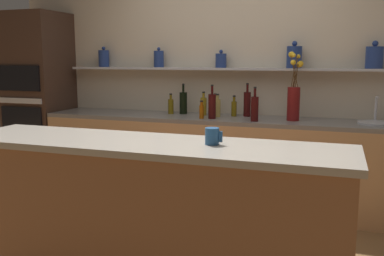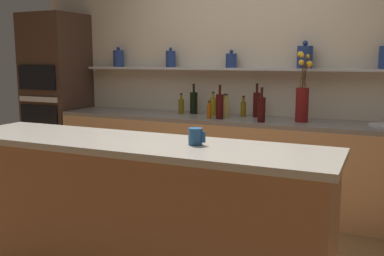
{
  "view_description": "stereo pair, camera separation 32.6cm",
  "coord_description": "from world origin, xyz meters",
  "px_view_note": "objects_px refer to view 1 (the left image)",
  "views": [
    {
      "loc": [
        1.08,
        -2.97,
        1.51
      ],
      "look_at": [
        -0.03,
        0.28,
        0.95
      ],
      "focal_mm": 40.0,
      "sensor_mm": 36.0,
      "label": 1
    },
    {
      "loc": [
        1.38,
        -2.85,
        1.51
      ],
      "look_at": [
        -0.03,
        0.28,
        0.95
      ],
      "focal_mm": 40.0,
      "sensor_mm": 36.0,
      "label": 2
    }
  ],
  "objects_px": {
    "bottle_wine_4": "(183,103)",
    "bottle_sauce_9": "(202,111)",
    "bottle_wine_7": "(247,104)",
    "bottle_wine_8": "(212,106)",
    "bottle_oil_0": "(171,106)",
    "sink_fixture": "(376,122)",
    "bottle_oil_2": "(234,108)",
    "flower_vase": "(294,97)",
    "bottle_oil_6": "(215,106)",
    "oven_tower": "(39,101)",
    "bottle_wine_1": "(255,108)",
    "bottle_spirit_5": "(217,107)",
    "bottle_oil_3": "(203,106)",
    "coffee_mug": "(212,136)"
  },
  "relations": [
    {
      "from": "sink_fixture",
      "to": "bottle_wine_1",
      "type": "distance_m",
      "value": 1.11
    },
    {
      "from": "oven_tower",
      "to": "bottle_wine_7",
      "type": "height_order",
      "value": "oven_tower"
    },
    {
      "from": "flower_vase",
      "to": "bottle_wine_7",
      "type": "relative_size",
      "value": 1.91
    },
    {
      "from": "coffee_mug",
      "to": "bottle_wine_8",
      "type": "bearing_deg",
      "value": 106.28
    },
    {
      "from": "flower_vase",
      "to": "bottle_oil_2",
      "type": "height_order",
      "value": "flower_vase"
    },
    {
      "from": "bottle_wine_7",
      "to": "bottle_wine_8",
      "type": "xyz_separation_m",
      "value": [
        -0.29,
        -0.29,
        -0.0
      ]
    },
    {
      "from": "bottle_wine_4",
      "to": "bottle_spirit_5",
      "type": "xyz_separation_m",
      "value": [
        0.42,
        -0.12,
        -0.03
      ]
    },
    {
      "from": "bottle_oil_2",
      "to": "bottle_oil_0",
      "type": "bearing_deg",
      "value": -177.53
    },
    {
      "from": "bottle_wine_4",
      "to": "bottle_oil_0",
      "type": "bearing_deg",
      "value": -158.1
    },
    {
      "from": "oven_tower",
      "to": "bottle_oil_2",
      "type": "height_order",
      "value": "oven_tower"
    },
    {
      "from": "sink_fixture",
      "to": "bottle_wine_1",
      "type": "bearing_deg",
      "value": -170.29
    },
    {
      "from": "bottle_wine_7",
      "to": "bottle_sauce_9",
      "type": "height_order",
      "value": "bottle_wine_7"
    },
    {
      "from": "oven_tower",
      "to": "bottle_wine_1",
      "type": "xyz_separation_m",
      "value": [
        2.61,
        -0.17,
        0.02
      ]
    },
    {
      "from": "oven_tower",
      "to": "flower_vase",
      "type": "xyz_separation_m",
      "value": [
        2.96,
        -0.0,
        0.13
      ]
    },
    {
      "from": "bottle_oil_6",
      "to": "bottle_sauce_9",
      "type": "relative_size",
      "value": 1.26
    },
    {
      "from": "bottle_wine_7",
      "to": "bottle_wine_1",
      "type": "bearing_deg",
      "value": -66.95
    },
    {
      "from": "bottle_oil_6",
      "to": "bottle_wine_7",
      "type": "height_order",
      "value": "bottle_wine_7"
    },
    {
      "from": "oven_tower",
      "to": "bottle_wine_7",
      "type": "bearing_deg",
      "value": 3.61
    },
    {
      "from": "bottle_oil_0",
      "to": "bottle_wine_4",
      "type": "distance_m",
      "value": 0.14
    },
    {
      "from": "bottle_oil_0",
      "to": "bottle_wine_4",
      "type": "relative_size",
      "value": 0.68
    },
    {
      "from": "bottle_spirit_5",
      "to": "bottle_sauce_9",
      "type": "bearing_deg",
      "value": -122.2
    },
    {
      "from": "flower_vase",
      "to": "bottle_sauce_9",
      "type": "bearing_deg",
      "value": -169.79
    },
    {
      "from": "sink_fixture",
      "to": "bottle_oil_2",
      "type": "height_order",
      "value": "sink_fixture"
    },
    {
      "from": "oven_tower",
      "to": "bottle_oil_0",
      "type": "relative_size",
      "value": 9.17
    },
    {
      "from": "sink_fixture",
      "to": "bottle_sauce_9",
      "type": "height_order",
      "value": "sink_fixture"
    },
    {
      "from": "bottle_spirit_5",
      "to": "bottle_wine_8",
      "type": "bearing_deg",
      "value": -94.41
    },
    {
      "from": "bottle_oil_2",
      "to": "bottle_oil_6",
      "type": "distance_m",
      "value": 0.23
    },
    {
      "from": "bottle_oil_2",
      "to": "bottle_wine_4",
      "type": "xyz_separation_m",
      "value": [
        -0.57,
        0.02,
        0.04
      ]
    },
    {
      "from": "sink_fixture",
      "to": "bottle_oil_6",
      "type": "xyz_separation_m",
      "value": [
        -1.58,
        0.17,
        0.07
      ]
    },
    {
      "from": "flower_vase",
      "to": "bottle_wine_8",
      "type": "distance_m",
      "value": 0.8
    },
    {
      "from": "bottle_oil_2",
      "to": "bottle_oil_3",
      "type": "bearing_deg",
      "value": -175.15
    },
    {
      "from": "bottle_oil_6",
      "to": "bottle_wine_7",
      "type": "relative_size",
      "value": 0.66
    },
    {
      "from": "bottle_oil_0",
      "to": "bottle_wine_8",
      "type": "bearing_deg",
      "value": -22.98
    },
    {
      "from": "bottle_wine_1",
      "to": "bottle_wine_8",
      "type": "height_order",
      "value": "bottle_wine_8"
    },
    {
      "from": "bottle_wine_1",
      "to": "coffee_mug",
      "type": "height_order",
      "value": "bottle_wine_1"
    },
    {
      "from": "bottle_oil_0",
      "to": "bottle_wine_1",
      "type": "xyz_separation_m",
      "value": [
        0.97,
        -0.27,
        0.04
      ]
    },
    {
      "from": "bottle_oil_6",
      "to": "flower_vase",
      "type": "bearing_deg",
      "value": -12.29
    },
    {
      "from": "bottle_wine_1",
      "to": "bottle_oil_2",
      "type": "xyz_separation_m",
      "value": [
        -0.27,
        0.3,
        -0.04
      ]
    },
    {
      "from": "bottle_wine_8",
      "to": "coffee_mug",
      "type": "bearing_deg",
      "value": -73.72
    },
    {
      "from": "flower_vase",
      "to": "bottle_oil_2",
      "type": "xyz_separation_m",
      "value": [
        -0.62,
        0.12,
        -0.14
      ]
    },
    {
      "from": "bottle_wine_4",
      "to": "bottle_sauce_9",
      "type": "distance_m",
      "value": 0.43
    },
    {
      "from": "bottle_spirit_5",
      "to": "oven_tower",
      "type": "bearing_deg",
      "value": -179.49
    },
    {
      "from": "bottle_oil_2",
      "to": "bottle_oil_6",
      "type": "height_order",
      "value": "bottle_oil_6"
    },
    {
      "from": "bottle_wine_1",
      "to": "oven_tower",
      "type": "bearing_deg",
      "value": 176.18
    },
    {
      "from": "bottle_oil_2",
      "to": "coffee_mug",
      "type": "height_order",
      "value": "bottle_oil_2"
    },
    {
      "from": "oven_tower",
      "to": "bottle_sauce_9",
      "type": "xyz_separation_m",
      "value": [
        2.08,
        -0.16,
        -0.02
      ]
    },
    {
      "from": "sink_fixture",
      "to": "coffee_mug",
      "type": "height_order",
      "value": "sink_fixture"
    },
    {
      "from": "flower_vase",
      "to": "bottle_oil_3",
      "type": "bearing_deg",
      "value": 174.18
    },
    {
      "from": "bottle_wine_7",
      "to": "bottle_oil_3",
      "type": "bearing_deg",
      "value": -172.35
    },
    {
      "from": "flower_vase",
      "to": "bottle_oil_3",
      "type": "relative_size",
      "value": 2.64
    }
  ]
}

